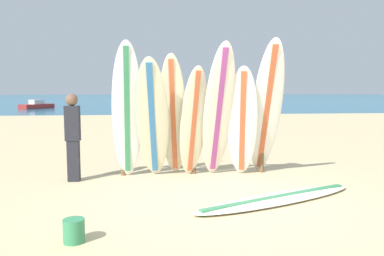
% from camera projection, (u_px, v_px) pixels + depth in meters
% --- Properties ---
extents(ground_plane, '(120.00, 120.00, 0.00)m').
position_uv_depth(ground_plane, '(221.00, 197.00, 5.64)').
color(ground_plane, '#D3BC8C').
extents(ocean_water, '(120.00, 80.00, 0.01)m').
position_uv_depth(ocean_water, '(159.00, 98.00, 63.03)').
color(ocean_water, '#196B93').
rests_on(ocean_water, ground).
extents(surfboard_rack, '(2.72, 0.09, 1.08)m').
position_uv_depth(surfboard_rack, '(194.00, 137.00, 7.11)').
color(surfboard_rack, brown).
rests_on(surfboard_rack, ground).
extents(surfboard_leaning_far_left, '(0.57, 0.65, 2.42)m').
position_uv_depth(surfboard_leaning_far_left, '(127.00, 111.00, 6.66)').
color(surfboard_leaning_far_left, white).
rests_on(surfboard_leaning_far_left, ground).
extents(surfboard_leaning_left, '(0.65, 1.08, 2.12)m').
position_uv_depth(surfboard_leaning_left, '(152.00, 120.00, 6.55)').
color(surfboard_leaning_left, beige).
rests_on(surfboard_leaning_left, ground).
extents(surfboard_leaning_center_left, '(0.60, 1.00, 2.20)m').
position_uv_depth(surfboard_leaning_center_left, '(173.00, 117.00, 6.76)').
color(surfboard_leaning_center_left, beige).
rests_on(surfboard_leaning_center_left, ground).
extents(surfboard_leaning_center, '(0.59, 0.77, 2.00)m').
position_uv_depth(surfboard_leaning_center, '(193.00, 123.00, 6.75)').
color(surfboard_leaning_center, beige).
rests_on(surfboard_leaning_center, ground).
extents(surfboard_leaning_center_right, '(0.60, 1.06, 2.38)m').
position_uv_depth(surfboard_leaning_center_right, '(218.00, 112.00, 6.65)').
color(surfboard_leaning_center_right, silver).
rests_on(surfboard_leaning_center_right, ground).
extents(surfboard_leaning_right, '(0.67, 0.85, 1.99)m').
position_uv_depth(surfboard_leaning_right, '(242.00, 123.00, 6.77)').
color(surfboard_leaning_right, white).
rests_on(surfboard_leaning_right, ground).
extents(surfboard_leaning_far_right, '(0.62, 1.26, 2.44)m').
position_uv_depth(surfboard_leaning_far_right, '(266.00, 110.00, 6.78)').
color(surfboard_leaning_far_right, white).
rests_on(surfboard_leaning_far_right, ground).
extents(surfboard_lying_on_sand, '(2.79, 1.63, 0.08)m').
position_uv_depth(surfboard_lying_on_sand, '(278.00, 198.00, 5.43)').
color(surfboard_lying_on_sand, silver).
rests_on(surfboard_lying_on_sand, ground).
extents(beachgoer_standing, '(0.25, 0.20, 1.51)m').
position_uv_depth(beachgoer_standing, '(73.00, 134.00, 6.51)').
color(beachgoer_standing, '#26262D').
rests_on(beachgoer_standing, ground).
extents(small_boat_offshore, '(2.32, 2.90, 0.71)m').
position_uv_depth(small_boat_offshore, '(37.00, 105.00, 30.51)').
color(small_boat_offshore, '#B22D28').
rests_on(small_boat_offshore, ocean_water).
extents(sand_bucket, '(0.22, 0.22, 0.25)m').
position_uv_depth(sand_bucket, '(74.00, 231.00, 3.96)').
color(sand_bucket, '#388C59').
rests_on(sand_bucket, ground).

